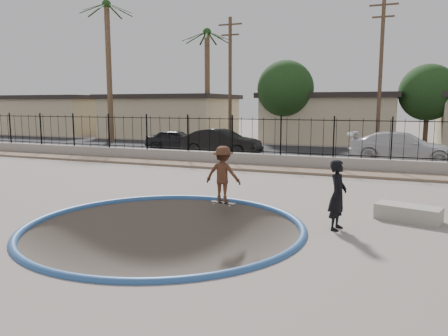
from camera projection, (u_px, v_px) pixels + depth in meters
ground at (288, 183)px, 22.95m from camera, size 120.00×120.00×2.20m
bowl_pit at (164, 227)px, 10.86m from camera, size 6.84×6.84×1.80m
coping_ring at (164, 227)px, 10.86m from camera, size 7.04×7.04×0.20m
rock_strip at (274, 169)px, 20.21m from camera, size 42.00×1.60×0.11m
retaining_wall at (280, 161)px, 21.18m from camera, size 42.00×0.45×0.60m
fence at (281, 136)px, 21.01m from camera, size 40.00×0.04×1.80m
street at (307, 153)px, 27.37m from camera, size 90.00×8.00×0.04m
house_west_far at (62, 114)px, 46.16m from camera, size 10.60×8.60×3.90m
house_west at (170, 115)px, 41.35m from camera, size 11.60×8.60×3.90m
house_center at (331, 117)px, 35.80m from camera, size 10.60×8.60×3.90m
palm_left at (108, 43)px, 35.26m from camera, size 2.30×2.30×11.30m
palm_mid at (207, 60)px, 36.52m from camera, size 2.30×2.30×9.30m
utility_pole_left at (230, 80)px, 30.74m from camera, size 1.70×0.24×9.00m
utility_pole_mid at (380, 73)px, 27.01m from camera, size 1.70×0.24×9.50m
street_tree_left at (285, 89)px, 33.38m from camera, size 4.32×4.32×6.36m
street_tree_mid at (428, 93)px, 30.65m from camera, size 3.96×3.96×5.83m
skater at (223, 177)px, 13.18m from camera, size 1.11×0.66×1.70m
skateboard at (223, 203)px, 13.29m from camera, size 0.86×0.35×0.07m
videographer at (338, 195)px, 10.56m from camera, size 0.50×0.68×1.71m
concrete_ledge at (408, 213)px, 11.49m from camera, size 1.73×1.09×0.40m
car_a at (176, 140)px, 28.48m from camera, size 4.12×2.00×1.36m
car_b at (221, 142)px, 25.57m from camera, size 4.76×1.83×1.55m
car_c at (403, 147)px, 22.53m from camera, size 5.51×2.44×1.57m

